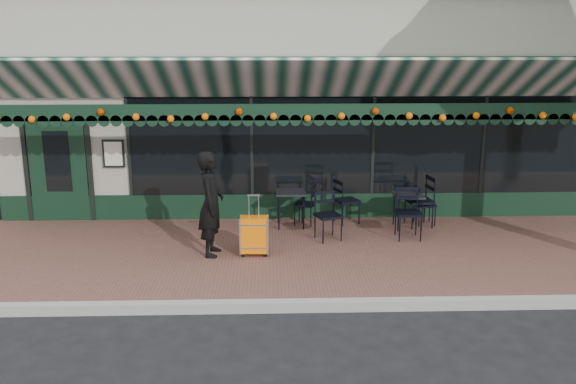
{
  "coord_description": "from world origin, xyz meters",
  "views": [
    {
      "loc": [
        -0.67,
        -7.88,
        3.65
      ],
      "look_at": [
        -0.36,
        1.6,
        1.28
      ],
      "focal_mm": 38.0,
      "sensor_mm": 36.0,
      "label": 1
    }
  ],
  "objects_px": {
    "chair_a_right": "(425,205)",
    "chair_a_front": "(409,214)",
    "woman": "(211,204)",
    "chair_b_front": "(328,216)",
    "cafe_table_b": "(291,195)",
    "chair_b_left": "(305,204)",
    "chair_b_right": "(347,201)",
    "chair_a_left": "(419,201)",
    "suitcase": "(254,235)",
    "cafe_table_a": "(408,198)"
  },
  "relations": [
    {
      "from": "chair_b_left",
      "to": "chair_b_right",
      "type": "relative_size",
      "value": 0.9
    },
    {
      "from": "chair_a_left",
      "to": "chair_b_front",
      "type": "relative_size",
      "value": 1.13
    },
    {
      "from": "cafe_table_b",
      "to": "chair_b_left",
      "type": "distance_m",
      "value": 0.38
    },
    {
      "from": "chair_a_right",
      "to": "chair_b_left",
      "type": "xyz_separation_m",
      "value": [
        -2.33,
        0.09,
        0.01
      ]
    },
    {
      "from": "cafe_table_b",
      "to": "chair_a_right",
      "type": "xyz_separation_m",
      "value": [
        2.61,
        0.03,
        -0.24
      ]
    },
    {
      "from": "chair_a_left",
      "to": "chair_a_right",
      "type": "relative_size",
      "value": 1.28
    },
    {
      "from": "chair_a_left",
      "to": "chair_a_right",
      "type": "bearing_deg",
      "value": 120.54
    },
    {
      "from": "chair_b_left",
      "to": "chair_a_front",
      "type": "bearing_deg",
      "value": 80.48
    },
    {
      "from": "chair_b_front",
      "to": "chair_b_right",
      "type": "bearing_deg",
      "value": 46.34
    },
    {
      "from": "woman",
      "to": "suitcase",
      "type": "bearing_deg",
      "value": -91.48
    },
    {
      "from": "chair_b_right",
      "to": "chair_b_front",
      "type": "bearing_deg",
      "value": 135.27
    },
    {
      "from": "chair_a_left",
      "to": "chair_a_front",
      "type": "relative_size",
      "value": 1.06
    },
    {
      "from": "cafe_table_b",
      "to": "chair_a_right",
      "type": "height_order",
      "value": "chair_a_right"
    },
    {
      "from": "cafe_table_b",
      "to": "chair_a_right",
      "type": "relative_size",
      "value": 0.9
    },
    {
      "from": "chair_a_right",
      "to": "chair_a_front",
      "type": "relative_size",
      "value": 0.83
    },
    {
      "from": "suitcase",
      "to": "chair_a_right",
      "type": "bearing_deg",
      "value": 28.17
    },
    {
      "from": "chair_a_left",
      "to": "cafe_table_b",
      "type": "bearing_deg",
      "value": -99.77
    },
    {
      "from": "woman",
      "to": "chair_b_left",
      "type": "xyz_separation_m",
      "value": [
        1.66,
        1.69,
        -0.48
      ]
    },
    {
      "from": "cafe_table_b",
      "to": "chair_b_left",
      "type": "relative_size",
      "value": 0.88
    },
    {
      "from": "cafe_table_a",
      "to": "chair_a_front",
      "type": "height_order",
      "value": "chair_a_front"
    },
    {
      "from": "chair_b_front",
      "to": "chair_b_left",
      "type": "bearing_deg",
      "value": 90.83
    },
    {
      "from": "suitcase",
      "to": "chair_b_front",
      "type": "xyz_separation_m",
      "value": [
        1.31,
        0.79,
        0.09
      ]
    },
    {
      "from": "suitcase",
      "to": "cafe_table_b",
      "type": "xyz_separation_m",
      "value": [
        0.67,
        1.63,
        0.28
      ]
    },
    {
      "from": "chair_b_front",
      "to": "chair_a_front",
      "type": "bearing_deg",
      "value": -18.92
    },
    {
      "from": "cafe_table_b",
      "to": "chair_b_left",
      "type": "bearing_deg",
      "value": 24.36
    },
    {
      "from": "chair_a_left",
      "to": "chair_b_left",
      "type": "relative_size",
      "value": 1.25
    },
    {
      "from": "chair_b_front",
      "to": "chair_a_left",
      "type": "bearing_deg",
      "value": 3.19
    },
    {
      "from": "chair_a_front",
      "to": "chair_b_left",
      "type": "distance_m",
      "value": 2.05
    },
    {
      "from": "chair_a_left",
      "to": "chair_a_front",
      "type": "bearing_deg",
      "value": -34.36
    },
    {
      "from": "chair_a_left",
      "to": "chair_b_right",
      "type": "xyz_separation_m",
      "value": [
        -1.36,
        0.27,
        -0.05
      ]
    },
    {
      "from": "chair_a_front",
      "to": "chair_a_right",
      "type": "bearing_deg",
      "value": 59.57
    },
    {
      "from": "cafe_table_b",
      "to": "chair_a_right",
      "type": "bearing_deg",
      "value": 0.77
    },
    {
      "from": "cafe_table_b",
      "to": "chair_b_right",
      "type": "distance_m",
      "value": 1.14
    },
    {
      "from": "chair_a_right",
      "to": "chair_b_front",
      "type": "relative_size",
      "value": 0.88
    },
    {
      "from": "suitcase",
      "to": "chair_b_left",
      "type": "bearing_deg",
      "value": 62.85
    },
    {
      "from": "chair_b_left",
      "to": "chair_a_right",
      "type": "bearing_deg",
      "value": 106.03
    },
    {
      "from": "cafe_table_a",
      "to": "chair_a_left",
      "type": "bearing_deg",
      "value": 24.27
    },
    {
      "from": "chair_b_left",
      "to": "chair_b_front",
      "type": "xyz_separation_m",
      "value": [
        0.36,
        -0.97,
        0.04
      ]
    },
    {
      "from": "cafe_table_a",
      "to": "cafe_table_b",
      "type": "distance_m",
      "value": 2.24
    },
    {
      "from": "chair_a_left",
      "to": "cafe_table_a",
      "type": "bearing_deg",
      "value": -73.63
    },
    {
      "from": "chair_a_right",
      "to": "chair_b_front",
      "type": "distance_m",
      "value": 2.16
    },
    {
      "from": "chair_b_left",
      "to": "chair_b_right",
      "type": "height_order",
      "value": "chair_b_right"
    },
    {
      "from": "chair_a_left",
      "to": "chair_a_front",
      "type": "xyz_separation_m",
      "value": [
        -0.37,
        -0.75,
        -0.03
      ]
    },
    {
      "from": "woman",
      "to": "chair_b_front",
      "type": "distance_m",
      "value": 2.19
    },
    {
      "from": "cafe_table_b",
      "to": "chair_a_right",
      "type": "distance_m",
      "value": 2.62
    },
    {
      "from": "chair_a_front",
      "to": "chair_b_front",
      "type": "height_order",
      "value": "chair_a_front"
    },
    {
      "from": "suitcase",
      "to": "chair_a_front",
      "type": "xyz_separation_m",
      "value": [
        2.77,
        0.8,
        0.12
      ]
    },
    {
      "from": "woman",
      "to": "chair_a_left",
      "type": "bearing_deg",
      "value": -64.77
    },
    {
      "from": "chair_a_right",
      "to": "chair_a_front",
      "type": "height_order",
      "value": "chair_a_front"
    },
    {
      "from": "suitcase",
      "to": "chair_b_left",
      "type": "distance_m",
      "value": 2.0
    }
  ]
}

